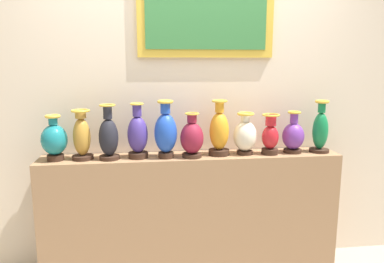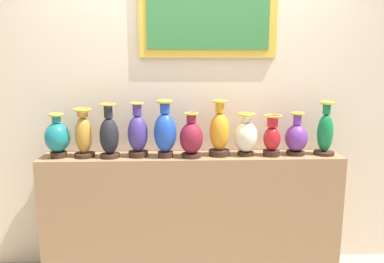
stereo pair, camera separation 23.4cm
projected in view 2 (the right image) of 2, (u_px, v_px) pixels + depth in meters
display_shelf at (192, 214)px, 2.86m from camera, size 2.29×0.30×0.95m
back_wall at (191, 98)px, 2.91m from camera, size 4.66×0.14×2.70m
vase_teal at (57, 137)px, 2.69m from camera, size 0.19×0.19×0.33m
vase_ochre at (84, 135)px, 2.70m from camera, size 0.15×0.15×0.37m
vase_onyx at (109, 135)px, 2.69m from camera, size 0.15×0.15×0.41m
vase_indigo at (138, 134)px, 2.71m from camera, size 0.15×0.15×0.41m
vase_sapphire at (165, 132)px, 2.69m from camera, size 0.17×0.17×0.43m
vase_burgundy at (191, 138)px, 2.70m from camera, size 0.17×0.17×0.34m
vase_amber at (219, 132)px, 2.74m from camera, size 0.16×0.16×0.42m
vase_ivory at (246, 136)px, 2.75m from camera, size 0.18×0.18×0.33m
vase_crimson at (272, 137)px, 2.74m from camera, size 0.14×0.14×0.31m
vase_violet at (296, 138)px, 2.78m from camera, size 0.17×0.17×0.33m
vase_emerald at (325, 132)px, 2.77m from camera, size 0.15×0.15×0.41m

